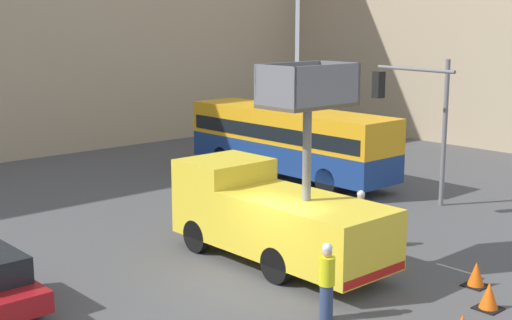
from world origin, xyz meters
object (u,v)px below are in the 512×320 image
object	(u,v)px
city_bus	(289,137)
road_worker_directing	(360,219)
traffic_cone_mid_road	(476,275)
traffic_cone_far_side	(489,296)
utility_truck	(274,213)
road_worker_near_truck	(327,281)
traffic_light_pole	(421,109)

from	to	relation	value
city_bus	road_worker_directing	size ratio (longest dim) A/B	5.78
traffic_cone_mid_road	traffic_cone_far_side	xyz separation A→B (m)	(-1.13, -1.03, 0.01)
utility_truck	road_worker_near_truck	xyz separation A→B (m)	(-1.89, -3.78, -0.53)
road_worker_near_truck	traffic_cone_far_side	distance (m)	4.13
utility_truck	road_worker_near_truck	world-z (taller)	utility_truck
road_worker_near_truck	road_worker_directing	distance (m)	5.56
city_bus	road_worker_near_truck	xyz separation A→B (m)	(-10.19, -11.54, -0.87)
traffic_cone_far_side	traffic_light_pole	bearing A→B (deg)	46.26
utility_truck	traffic_light_pole	world-z (taller)	utility_truck
traffic_light_pole	traffic_cone_mid_road	bearing A→B (deg)	-132.95
utility_truck	road_worker_near_truck	distance (m)	4.26
traffic_light_pole	traffic_cone_mid_road	distance (m)	8.35
road_worker_near_truck	traffic_cone_mid_road	size ratio (longest dim) A/B	2.81
traffic_cone_mid_road	utility_truck	bearing A→B (deg)	117.91
city_bus	traffic_light_pole	size ratio (longest dim) A/B	1.92
utility_truck	traffic_cone_far_side	world-z (taller)	utility_truck
city_bus	road_worker_near_truck	world-z (taller)	city_bus
road_worker_near_truck	road_worker_directing	bearing A→B (deg)	118.63
road_worker_directing	traffic_cone_mid_road	world-z (taller)	road_worker_directing
road_worker_near_truck	traffic_cone_far_side	size ratio (longest dim) A/B	2.73
traffic_cone_far_side	utility_truck	bearing A→B (deg)	104.13
traffic_light_pole	traffic_cone_far_side	distance (m)	9.75
traffic_light_pole	road_worker_directing	xyz separation A→B (m)	(-4.99, -1.43, -2.86)
city_bus	utility_truck	bearing A→B (deg)	119.61
utility_truck	city_bus	xyz separation A→B (m)	(8.29, 7.76, 0.34)
road_worker_near_truck	traffic_light_pole	bearing A→B (deg)	111.06
traffic_light_pole	road_worker_near_truck	bearing A→B (deg)	-155.88
traffic_light_pole	road_worker_near_truck	world-z (taller)	traffic_light_pole
traffic_cone_mid_road	traffic_light_pole	bearing A→B (deg)	47.05
city_bus	traffic_cone_far_side	distance (m)	15.42
traffic_light_pole	road_worker_directing	world-z (taller)	traffic_light_pole
traffic_light_pole	traffic_cone_mid_road	size ratio (longest dim) A/B	8.22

